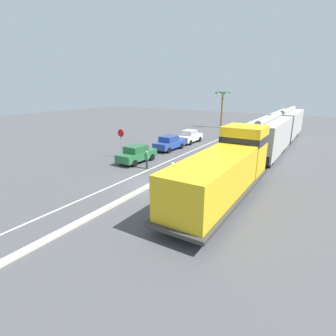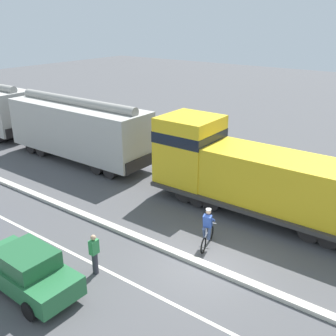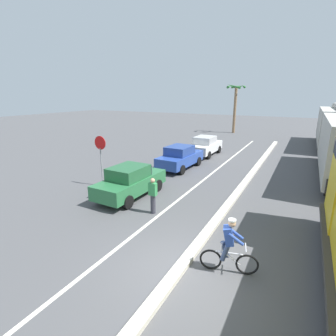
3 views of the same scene
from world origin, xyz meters
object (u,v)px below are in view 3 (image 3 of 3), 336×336
(hopper_car_middle, at_px, (335,126))
(parked_car_green, at_px, (130,181))
(cyclist, at_px, (229,247))
(parked_car_blue, at_px, (180,157))
(parked_car_white, at_px, (205,146))
(palm_tree_near, at_px, (235,99))
(pedestrian_by_cars, at_px, (153,195))
(stop_sign, at_px, (101,151))

(hopper_car_middle, distance_m, parked_car_green, 22.59)
(parked_car_green, height_order, cyclist, cyclist)
(cyclist, bearing_deg, parked_car_blue, 122.64)
(parked_car_green, height_order, parked_car_blue, same)
(hopper_car_middle, bearing_deg, cyclist, -99.47)
(parked_car_blue, height_order, parked_car_white, same)
(parked_car_blue, height_order, palm_tree_near, palm_tree_near)
(cyclist, height_order, palm_tree_near, palm_tree_near)
(palm_tree_near, bearing_deg, parked_car_white, -84.95)
(parked_car_green, relative_size, parked_car_blue, 0.99)
(cyclist, relative_size, palm_tree_near, 0.27)
(parked_car_green, xyz_separation_m, cyclist, (6.05, -3.54, 0.00))
(pedestrian_by_cars, bearing_deg, hopper_car_middle, 69.55)
(parked_car_green, relative_size, pedestrian_by_cars, 2.62)
(palm_tree_near, height_order, pedestrian_by_cars, palm_tree_near)
(hopper_car_middle, height_order, parked_car_green, hopper_car_middle)
(parked_car_blue, height_order, pedestrian_by_cars, same)
(hopper_car_middle, distance_m, parked_car_blue, 17.47)
(cyclist, bearing_deg, palm_tree_near, 104.18)
(parked_car_white, height_order, palm_tree_near, palm_tree_near)
(palm_tree_near, relative_size, pedestrian_by_cars, 3.96)
(parked_car_white, bearing_deg, cyclist, -67.26)
(parked_car_blue, bearing_deg, palm_tree_near, 93.57)
(parked_car_green, bearing_deg, parked_car_blue, 90.32)
(hopper_car_middle, xyz_separation_m, parked_car_green, (-10.01, -20.21, -1.26))
(parked_car_white, distance_m, pedestrian_by_cars, 12.14)
(hopper_car_middle, height_order, palm_tree_near, palm_tree_near)
(palm_tree_near, bearing_deg, parked_car_green, -87.20)
(parked_car_blue, xyz_separation_m, pedestrian_by_cars, (2.08, -7.13, 0.03))
(parked_car_blue, distance_m, pedestrian_by_cars, 7.43)
(cyclist, bearing_deg, hopper_car_middle, 80.53)
(parked_car_blue, bearing_deg, cyclist, -57.36)
(parked_car_blue, relative_size, pedestrian_by_cars, 2.64)
(palm_tree_near, xyz_separation_m, pedestrian_by_cars, (3.28, -26.48, -3.63))
(stop_sign, bearing_deg, parked_car_blue, 66.65)
(parked_car_blue, xyz_separation_m, stop_sign, (-2.33, -5.41, 1.21))
(parked_car_blue, relative_size, cyclist, 2.49)
(cyclist, relative_size, pedestrian_by_cars, 1.06)
(parked_car_white, xyz_separation_m, palm_tree_near, (-1.28, 14.51, 3.66))
(hopper_car_middle, height_order, parked_car_blue, hopper_car_middle)
(parked_car_green, relative_size, cyclist, 2.47)
(parked_car_white, bearing_deg, palm_tree_near, 95.05)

